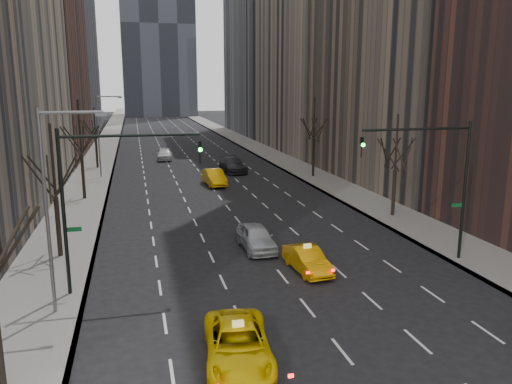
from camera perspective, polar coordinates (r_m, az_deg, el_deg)
sidewalk_left at (r=82.98m, az=-17.04°, el=4.56°), size 4.50×320.00×0.15m
sidewalk_right at (r=85.14m, az=-0.30°, el=5.26°), size 4.50×320.00×0.15m
tree_lw_b at (r=31.23m, az=-21.91°, el=-0.53°), size 3.36×3.50×7.82m
tree_lw_c at (r=46.85m, az=-19.31°, el=3.97°), size 3.36×3.50×8.74m
tree_lw_d at (r=64.73m, az=-17.83°, el=5.68°), size 3.36×3.50×7.36m
tree_rw_b at (r=39.85m, az=15.60°, el=2.44°), size 3.36×3.50×7.82m
tree_rw_c at (r=56.05m, az=6.63°, el=5.77°), size 3.36×3.50×8.74m
traffic_mast_left at (r=24.72m, az=-17.47°, el=0.87°), size 6.69×0.39×8.00m
traffic_mast_right at (r=29.67m, az=20.28°, el=2.45°), size 6.69×0.39×8.00m
streetlight_near at (r=22.93m, az=-22.10°, el=0.04°), size 2.83×0.22×9.00m
streetlight_far at (r=57.51m, az=-17.26°, el=7.05°), size 2.83×0.22×9.00m
taxi_suv at (r=19.18m, az=-2.09°, el=-17.03°), size 2.95×5.38×1.43m
taxi_sedan at (r=27.83m, az=5.87°, el=-7.69°), size 1.77×4.21×1.35m
silver_sedan_ahead at (r=31.26m, az=0.02°, el=-5.20°), size 1.96×4.63×1.56m
far_taxi at (r=51.68m, az=-4.78°, el=1.68°), size 2.03×5.07×1.64m
far_suv_grey at (r=59.66m, az=-2.67°, el=3.14°), size 2.76×6.11×1.74m
far_car_white at (r=70.50m, az=-10.39°, el=4.29°), size 2.37×5.06×1.67m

